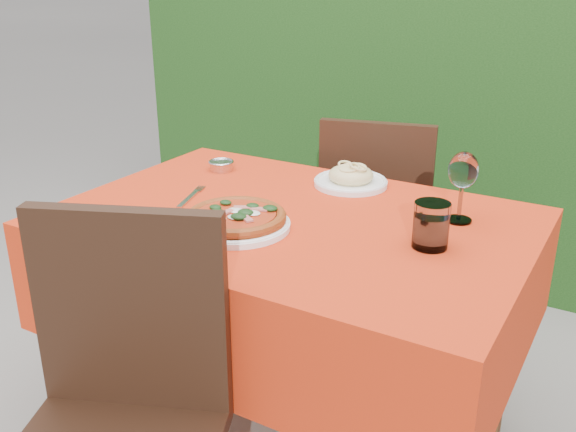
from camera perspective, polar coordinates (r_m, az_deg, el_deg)
The scene contains 10 objects.
hedge at distance 3.09m, azimuth 15.16°, elevation 12.09°, with size 3.20×0.55×1.78m.
dining_table at distance 1.80m, azimuth 0.26°, elevation -4.46°, with size 1.26×0.86×0.75m.
chair_near at distance 1.42m, azimuth -14.71°, elevation -16.02°, with size 0.55×0.55×0.93m.
chair_far at distance 2.42m, azimuth 7.92°, elevation 0.02°, with size 0.48×0.48×0.88m.
pizza_plate at distance 1.65m, azimuth -4.65°, elevation -0.30°, with size 0.28×0.28×0.05m.
pasta_plate at distance 1.98m, azimuth 5.60°, elevation 3.36°, with size 0.23×0.23×0.06m.
water_glass at distance 1.56m, azimuth 12.59°, elevation -0.99°, with size 0.09×0.09×0.11m.
wine_glass at distance 1.72m, azimuth 15.31°, elevation 3.69°, with size 0.08×0.08×0.19m.
fork at distance 1.88m, azimuth -8.84°, elevation 1.53°, with size 0.03×0.20×0.01m, color #B1B1B8.
steel_ramekin at distance 2.13m, azimuth -5.95°, elevation 4.44°, with size 0.08×0.08×0.03m, color silver.
Camera 1 is at (0.81, -1.40, 1.38)m, focal length 40.00 mm.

